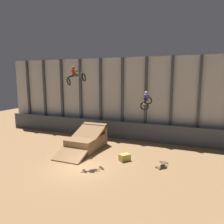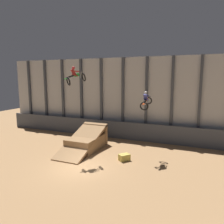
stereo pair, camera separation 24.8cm
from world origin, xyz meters
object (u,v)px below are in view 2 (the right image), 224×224
Objects in this scene: rider_bike_right_air at (146,101)px; hay_bale_trackside at (124,157)px; dirt_ramp at (87,141)px; rider_bike_left_air at (75,77)px.

hay_bale_trackside is at bearing -135.70° from rider_bike_right_air.
rider_bike_right_air is at bearing -2.82° from dirt_ramp.
rider_bike_left_air reaches higher than rider_bike_right_air.
hay_bale_trackside is (4.51, -1.69, -0.49)m from dirt_ramp.
dirt_ramp is 6.81m from rider_bike_left_air.
dirt_ramp is 3.30× the size of rider_bike_right_air.
rider_bike_right_air is (5.92, -0.29, 4.27)m from dirt_ramp.
rider_bike_right_air reaches higher than dirt_ramp.
hay_bale_trackside is at bearing 49.76° from rider_bike_left_air.
dirt_ramp is at bearing 136.75° from rider_bike_left_air.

